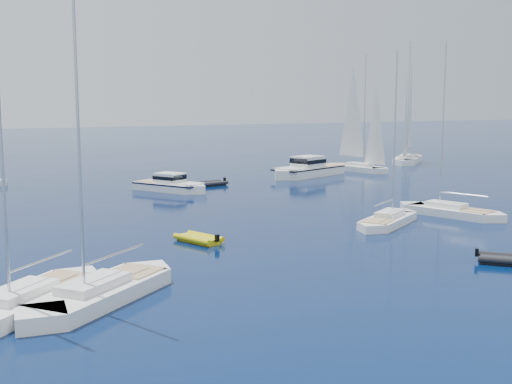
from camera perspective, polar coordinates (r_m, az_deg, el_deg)
motor_cruiser_distant at (r=78.59m, az=4.43°, el=1.37°), size 12.25×7.80×3.09m
motor_cruiser_horizon at (r=66.33m, az=-7.40°, el=0.07°), size 7.12×9.02×2.35m
sailboat_fore at (r=31.20m, az=-19.33°, el=-9.56°), size 9.50×9.57×15.73m
sailboat_mid_r at (r=54.31m, az=16.57°, el=-1.99°), size 5.70×9.94×14.21m
sailboat_mid_l at (r=31.44m, az=-13.40°, el=-9.18°), size 10.23×9.31×16.17m
sailboat_centre at (r=49.36m, az=11.42°, el=-2.81°), size 8.78×6.87×13.18m
sailboat_sails_r at (r=85.21m, az=8.79°, el=1.83°), size 5.57×10.74×15.30m
sailboat_sails_far at (r=97.78m, az=13.08°, el=2.52°), size 10.93×10.75×17.89m
tender_yellow at (r=42.74m, az=-5.02°, el=-4.37°), size 3.07×3.91×0.95m
tender_grey_near at (r=39.78m, az=21.29°, el=-5.85°), size 3.98×3.96×0.95m
tender_grey_far at (r=70.11m, az=-4.12°, el=0.55°), size 4.38×2.93×0.95m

